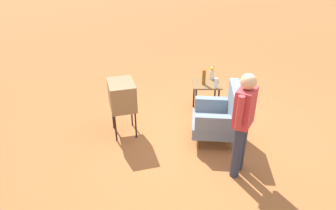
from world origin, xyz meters
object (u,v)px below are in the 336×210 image
object	(u,v)px
tv_on_stand	(122,95)
armchair	(220,116)
bottle_tall_amber	(204,77)
flower_vase	(212,72)
person_standing	(243,120)
bottle_short_clear	(216,83)
side_table	(206,87)

from	to	relation	value
tv_on_stand	armchair	bearing A→B (deg)	82.19
tv_on_stand	bottle_tall_amber	bearing A→B (deg)	115.28
tv_on_stand	bottle_tall_amber	world-z (taller)	tv_on_stand
bottle_tall_amber	flower_vase	distance (m)	0.33
person_standing	bottle_short_clear	distance (m)	1.65
person_standing	bottle_tall_amber	distance (m)	1.84
tv_on_stand	person_standing	xyz separation A→B (m)	(1.09, 1.87, 0.16)
bottle_tall_amber	flower_vase	size ratio (longest dim) A/B	1.13
armchair	flower_vase	world-z (taller)	armchair
armchair	bottle_tall_amber	distance (m)	1.03
person_standing	armchair	bearing A→B (deg)	-170.14
side_table	flower_vase	distance (m)	0.34
bottle_short_clear	flower_vase	world-z (taller)	flower_vase
bottle_short_clear	tv_on_stand	bearing A→B (deg)	-72.52
person_standing	bottle_short_clear	world-z (taller)	person_standing
side_table	flower_vase	xyz separation A→B (m)	(-0.20, 0.12, 0.25)
tv_on_stand	person_standing	bearing A→B (deg)	59.73
person_standing	bottle_tall_amber	world-z (taller)	person_standing
bottle_tall_amber	flower_vase	xyz separation A→B (m)	(-0.27, 0.19, -0.00)
side_table	tv_on_stand	distance (m)	1.78
side_table	flower_vase	world-z (taller)	flower_vase
person_standing	side_table	bearing A→B (deg)	-171.49
flower_vase	bottle_tall_amber	bearing A→B (deg)	-35.15
armchair	flower_vase	distance (m)	1.26
bottle_short_clear	person_standing	bearing A→B (deg)	4.65
side_table	bottle_short_clear	xyz separation A→B (m)	(0.24, 0.15, 0.20)
bottle_short_clear	flower_vase	size ratio (longest dim) A/B	0.75
armchair	bottle_tall_amber	world-z (taller)	armchair
tv_on_stand	bottle_short_clear	xyz separation A→B (m)	(-0.55, 1.73, -0.01)
armchair	bottle_tall_amber	bearing A→B (deg)	-168.01
tv_on_stand	flower_vase	xyz separation A→B (m)	(-0.99, 1.71, 0.04)
person_standing	flower_vase	size ratio (longest dim) A/B	6.19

